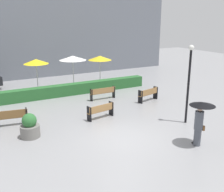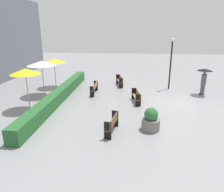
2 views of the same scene
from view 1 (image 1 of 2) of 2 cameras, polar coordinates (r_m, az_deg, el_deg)
name	(u,v)px [view 1 (image 1 of 2)]	position (r m, az deg, el deg)	size (l,w,h in m)	color
ground_plane	(124,138)	(13.23, 2.63, -8.75)	(60.00, 60.00, 0.00)	gray
bench_back_row	(103,92)	(19.06, -1.92, 0.78)	(1.89, 0.33, 0.84)	#9E7242
bench_far_left	(13,116)	(15.40, -20.14, -4.03)	(1.57, 0.58, 0.88)	brown
bench_mid_center	(101,110)	(15.49, -2.36, -2.99)	(1.70, 0.64, 0.83)	#9E7242
bench_far_right	(149,94)	(18.82, 7.67, 0.49)	(1.72, 0.73, 0.88)	#9E7242
pedestrian_with_umbrella	(200,116)	(12.59, 18.04, -4.04)	(1.12, 1.12, 2.04)	#4C515B
planter_pot	(30,127)	(13.69, -16.86, -6.24)	(0.93, 0.93, 1.20)	slate
lamp_post	(189,77)	(14.85, 15.86, 3.89)	(0.28, 0.28, 4.23)	black
patio_umbrella_yellow	(36,62)	(20.80, -15.65, 6.97)	(1.82, 1.82, 2.63)	silver
patio_umbrella_white	(73,58)	(21.83, -8.24, 7.89)	(2.13, 2.13, 2.66)	silver
patio_umbrella_yellow_far	(100,58)	(22.67, -2.56, 7.97)	(1.93, 1.93, 2.51)	silver
hedge_strip	(68,90)	(20.38, -9.27, 1.31)	(12.81, 0.70, 0.82)	#28602D
building_facade	(37,34)	(27.03, -15.42, 12.36)	(28.00, 1.20, 8.04)	slate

